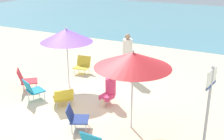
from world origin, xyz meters
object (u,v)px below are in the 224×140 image
at_px(umbrella_red, 133,60).
at_px(person_b, 127,56).
at_px(beach_chair_e, 63,97).
at_px(umbrella_purple, 66,35).
at_px(beach_chair_d, 83,64).
at_px(beach_chair_a, 32,89).
at_px(person_a, 110,88).
at_px(beach_chair_b, 25,79).
at_px(beach_chair_f, 76,117).
at_px(warning_sign, 209,98).

bearing_deg(umbrella_red, person_b, 116.44).
xyz_separation_m(umbrella_red, beach_chair_e, (-2.11, 0.16, -1.43)).
xyz_separation_m(umbrella_purple, beach_chair_d, (-0.32, 1.30, -1.38)).
bearing_deg(umbrella_red, beach_chair_a, 178.54).
bearing_deg(person_a, beach_chair_b, -73.87).
height_order(beach_chair_d, person_b, person_b).
height_order(beach_chair_a, beach_chair_b, beach_chair_b).
bearing_deg(beach_chair_e, person_b, -57.82).
bearing_deg(beach_chair_f, beach_chair_d, 94.02).
xyz_separation_m(umbrella_red, beach_chair_a, (-3.15, 0.08, -1.37)).
height_order(beach_chair_b, beach_chair_e, beach_chair_b).
height_order(beach_chair_d, beach_chair_f, beach_chair_d).
distance_m(umbrella_purple, beach_chair_a, 1.89).
distance_m(beach_chair_a, person_b, 3.39).
relative_size(beach_chair_a, person_b, 0.43).
bearing_deg(person_b, beach_chair_d, 33.42).
relative_size(beach_chair_a, beach_chair_b, 0.86).
distance_m(beach_chair_e, warning_sign, 3.99).
relative_size(umbrella_red, beach_chair_f, 3.00).
bearing_deg(beach_chair_e, beach_chair_d, -23.97).
relative_size(umbrella_purple, person_a, 2.07).
relative_size(umbrella_purple, person_b, 1.27).
xyz_separation_m(umbrella_red, beach_chair_f, (-1.16, -0.66, -1.41)).
xyz_separation_m(person_b, warning_sign, (3.23, -3.23, 0.50)).
bearing_deg(person_a, beach_chair_a, -58.99).
height_order(beach_chair_b, beach_chair_f, beach_chair_b).
xyz_separation_m(beach_chair_a, beach_chair_d, (0.03, 2.60, -0.04)).
bearing_deg(person_a, beach_chair_d, -121.72).
relative_size(beach_chair_e, beach_chair_f, 1.11).
relative_size(umbrella_purple, umbrella_red, 1.00).
height_order(umbrella_red, beach_chair_f, umbrella_red).
bearing_deg(beach_chair_f, beach_chair_a, 133.34).
distance_m(beach_chair_a, person_a, 2.24).
xyz_separation_m(beach_chair_e, person_a, (1.04, 0.75, 0.19)).
xyz_separation_m(umbrella_purple, beach_chair_a, (-0.35, -1.29, -1.34)).
height_order(beach_chair_a, person_a, person_a).
xyz_separation_m(beach_chair_d, beach_chair_e, (1.00, -2.52, -0.02)).
distance_m(umbrella_purple, beach_chair_e, 1.98).
bearing_deg(beach_chair_b, beach_chair_e, -55.01).
xyz_separation_m(umbrella_purple, umbrella_red, (2.79, -1.37, 0.03)).
xyz_separation_m(beach_chair_a, beach_chair_e, (1.03, 0.08, -0.06)).
bearing_deg(umbrella_purple, person_b, 51.53).
bearing_deg(beach_chair_a, beach_chair_d, 22.98).
bearing_deg(beach_chair_d, warning_sign, 52.26).
relative_size(umbrella_red, beach_chair_a, 3.00).
distance_m(umbrella_red, beach_chair_d, 4.34).
bearing_deg(beach_chair_b, person_a, -34.92).
relative_size(beach_chair_d, warning_sign, 0.31).
distance_m(beach_chair_a, beach_chair_d, 2.60).
distance_m(beach_chair_d, beach_chair_f, 3.86).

